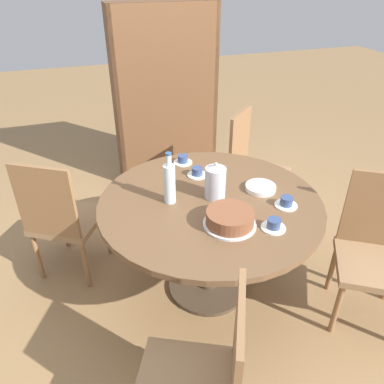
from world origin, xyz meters
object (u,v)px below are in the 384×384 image
cup_b (197,172)px  cup_d (274,225)px  cup_c (286,202)px  coffee_pot (215,182)px  chair_c (62,217)px  chair_a (375,250)px  water_bottle (169,182)px  chair_d (202,381)px  cup_a (183,160)px  cake_main (230,219)px  bookshelf (166,102)px  chair_b (252,166)px

cup_b → cup_d: same height
cup_c → coffee_pot: bearing=147.8°
chair_c → cup_d: chair_c is taller
chair_a → cup_b: 1.18m
water_bottle → cup_b: (0.26, 0.25, -0.11)m
chair_c → chair_d: (0.50, -1.38, 0.00)m
cup_b → cup_c: bearing=-54.0°
cup_b → water_bottle: bearing=-136.0°
chair_a → water_bottle: (-1.10, 0.54, 0.37)m
water_bottle → cup_b: water_bottle is taller
cup_a → cup_b: bearing=-80.2°
cake_main → cup_a: size_ratio=2.19×
cake_main → cup_d: cake_main is taller
bookshelf → cup_b: (-0.16, -1.38, -0.04)m
chair_c → water_bottle: water_bottle is taller
water_bottle → cup_c: 0.69m
cup_a → water_bottle: bearing=-116.0°
chair_a → cup_d: size_ratio=6.96×
chair_b → water_bottle: bearing=172.9°
bookshelf → chair_d: bearing=77.6°
chair_a → bookshelf: size_ratio=0.56×
cake_main → water_bottle: bearing=126.3°
chair_c → cup_a: bearing=-144.3°
chair_b → cup_b: 0.81m
chair_b → water_bottle: size_ratio=2.89×
chair_b → chair_c: size_ratio=1.00×
chair_a → cup_a: chair_a is taller
bookshelf → coffee_pot: bearing=84.8°
chair_a → cake_main: size_ratio=3.18×
water_bottle → chair_d: bearing=-98.6°
bookshelf → cup_d: bookshelf is taller
bookshelf → cake_main: bookshelf is taller
chair_c → coffee_pot: 1.07m
coffee_pot → cake_main: coffee_pot is taller
chair_d → bookshelf: bookshelf is taller
chair_b → bookshelf: 1.11m
coffee_pot → cup_d: (0.18, -0.40, -0.08)m
chair_d → water_bottle: size_ratio=2.89×
cup_a → coffee_pot: bearing=-84.3°
chair_b → chair_d: same height
water_bottle → cup_d: water_bottle is taller
cake_main → chair_a: bearing=-13.6°
chair_a → chair_c: size_ratio=1.00×
bookshelf → water_bottle: bearing=75.4°
cake_main → cup_a: bearing=91.4°
chair_a → bookshelf: 2.28m
chair_c → chair_b: bearing=-138.3°
coffee_pot → water_bottle: (-0.27, 0.04, 0.02)m
chair_d → cup_a: chair_d is taller
chair_a → chair_d: size_ratio=1.00×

